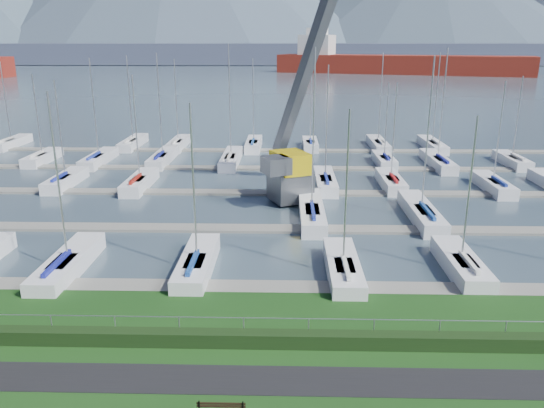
{
  "coord_description": "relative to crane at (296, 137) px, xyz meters",
  "views": [
    {
      "loc": [
        0.88,
        -21.7,
        13.39
      ],
      "look_at": [
        0.0,
        12.0,
        3.0
      ],
      "focal_mm": 35.0,
      "sensor_mm": 36.0,
      "label": 1
    }
  ],
  "objects": [
    {
      "name": "foothill",
      "position": [
        -1.75,
        305.44,
        0.67
      ],
      "size": [
        900.0,
        80.0,
        12.0
      ],
      "primitive_type": "cube",
      "color": "#3F475D",
      "rests_on": "water"
    },
    {
      "name": "hedge",
      "position": [
        -1.75,
        -24.96,
        -4.98
      ],
      "size": [
        80.0,
        0.7,
        0.7
      ],
      "primitive_type": "cube",
      "color": "black",
      "rests_on": "grass"
    },
    {
      "name": "water",
      "position": [
        -1.75,
        235.44,
        -5.73
      ],
      "size": [
        800.0,
        540.0,
        0.2
      ],
      "primitive_type": "cube",
      "color": "#3F505D"
    },
    {
      "name": "cargo_ship_mid",
      "position": [
        44.32,
        193.6,
        -1.85
      ],
      "size": [
        107.44,
        51.63,
        21.5
      ],
      "rotation": [
        0.0,
        0.0,
        -0.33
      ],
      "color": "maroon",
      "rests_on": "water"
    },
    {
      "name": "docks",
      "position": [
        -1.75,
        1.44,
        -5.55
      ],
      "size": [
        90.0,
        41.6,
        0.25
      ],
      "color": "slate",
      "rests_on": "water"
    },
    {
      "name": "crane",
      "position": [
        0.0,
        0.0,
        0.0
      ],
      "size": [
        7.97,
        12.81,
        22.35
      ],
      "rotation": [
        0.0,
        0.0,
        0.43
      ],
      "color": "#575A5E",
      "rests_on": "water"
    },
    {
      "name": "fence",
      "position": [
        -1.75,
        -24.56,
        -4.13
      ],
      "size": [
        80.0,
        0.04,
        0.04
      ],
      "primitive_type": "cylinder",
      "rotation": [
        0.0,
        1.57,
        0.0
      ],
      "color": "#9B9EA4",
      "rests_on": "grass"
    },
    {
      "name": "sailboat_fleet",
      "position": [
        -2.46,
        4.81,
        0.17
      ],
      "size": [
        75.25,
        49.68,
        13.67
      ],
      "color": "silver",
      "rests_on": "water"
    },
    {
      "name": "path",
      "position": [
        -1.75,
        -27.56,
        -5.32
      ],
      "size": [
        160.0,
        2.0,
        0.04
      ],
      "primitive_type": "cube",
      "color": "black",
      "rests_on": "grass"
    }
  ]
}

